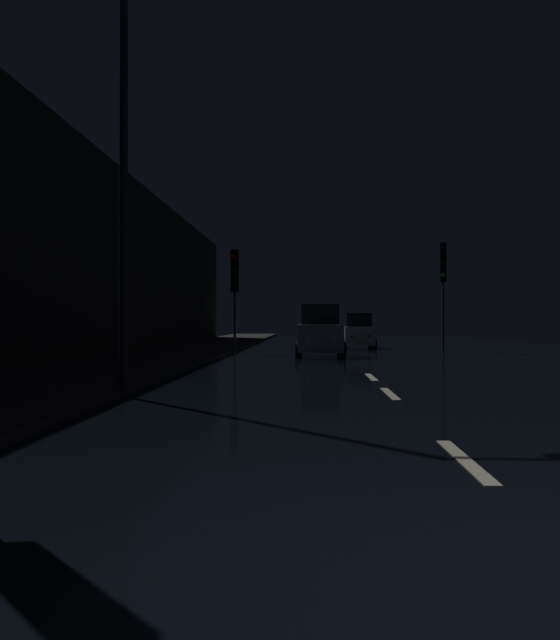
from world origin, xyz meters
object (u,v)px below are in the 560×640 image
traffic_light_far_right (443,272)px  car_approaching_headlights (320,333)px  streetlamp_overhead (145,106)px  traffic_light_far_left (235,279)px  car_distant_taillights (358,332)px

traffic_light_far_right → car_approaching_headlights: traffic_light_far_right is taller
streetlamp_overhead → car_approaching_headlights: 16.22m
streetlamp_overhead → traffic_light_far_right: bearing=64.6°
traffic_light_far_right → car_approaching_headlights: (-6.06, -5.13, -2.88)m
traffic_light_far_right → streetlamp_overhead: (-9.64, -20.28, 1.68)m
car_approaching_headlights → traffic_light_far_left: bearing=-120.0°
traffic_light_far_left → car_approaching_headlights: 4.98m
streetlamp_overhead → traffic_light_far_left: bearing=90.7°
traffic_light_far_left → car_approaching_headlights: size_ratio=1.09×
traffic_light_far_left → streetlamp_overhead: 17.47m
streetlamp_overhead → car_distant_taillights: (5.77, 23.79, -4.67)m
streetlamp_overhead → car_approaching_headlights: size_ratio=2.01×
car_approaching_headlights → traffic_light_far_right: bearing=130.2°
car_approaching_headlights → car_distant_taillights: bearing=165.8°
traffic_light_far_right → streetlamp_overhead: size_ratio=0.61×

